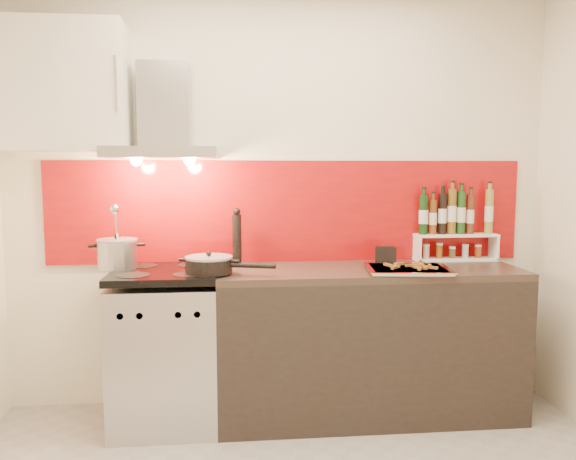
{
  "coord_description": "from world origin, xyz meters",
  "views": [
    {
      "loc": [
        -0.31,
        -2.14,
        1.49
      ],
      "look_at": [
        0.0,
        0.95,
        1.15
      ],
      "focal_mm": 35.0,
      "sensor_mm": 36.0,
      "label": 1
    }
  ],
  "objects": [
    {
      "name": "back_wall",
      "position": [
        0.0,
        1.4,
        1.3
      ],
      "size": [
        3.4,
        0.02,
        2.6
      ],
      "primitive_type": "cube",
      "color": "silver",
      "rests_on": "ground"
    },
    {
      "name": "backsplash",
      "position": [
        0.05,
        1.39,
        1.22
      ],
      "size": [
        3.0,
        0.02,
        0.64
      ],
      "primitive_type": "cube",
      "color": "maroon",
      "rests_on": "back_wall"
    },
    {
      "name": "range_stove",
      "position": [
        -0.7,
        1.1,
        0.44
      ],
      "size": [
        0.6,
        0.6,
        0.91
      ],
      "color": "#B7B7BA",
      "rests_on": "ground"
    },
    {
      "name": "counter",
      "position": [
        0.5,
        1.1,
        0.45
      ],
      "size": [
        1.8,
        0.6,
        0.9
      ],
      "color": "black",
      "rests_on": "ground"
    },
    {
      "name": "range_hood",
      "position": [
        -0.7,
        1.24,
        1.74
      ],
      "size": [
        0.62,
        0.5,
        0.61
      ],
      "color": "#B7B7BA",
      "rests_on": "back_wall"
    },
    {
      "name": "upper_cabinet",
      "position": [
        -1.25,
        1.22,
        1.95
      ],
      "size": [
        0.7,
        0.35,
        0.72
      ],
      "primitive_type": "cube",
      "color": "white",
      "rests_on": "back_wall"
    },
    {
      "name": "stock_pot",
      "position": [
        -0.98,
        1.19,
        1.0
      ],
      "size": [
        0.23,
        0.23,
        0.2
      ],
      "color": "#B7B7BA",
      "rests_on": "range_stove"
    },
    {
      "name": "saute_pan",
      "position": [
        -0.43,
        0.98,
        0.96
      ],
      "size": [
        0.5,
        0.27,
        0.12
      ],
      "color": "black",
      "rests_on": "range_stove"
    },
    {
      "name": "utensil_jar",
      "position": [
        -0.98,
        1.14,
        1.02
      ],
      "size": [
        0.08,
        0.12,
        0.39
      ],
      "color": "silver",
      "rests_on": "range_stove"
    },
    {
      "name": "pepper_mill",
      "position": [
        -0.28,
        1.28,
        1.07
      ],
      "size": [
        0.05,
        0.05,
        0.35
      ],
      "color": "black",
      "rests_on": "counter"
    },
    {
      "name": "step_shelf",
      "position": [
        1.11,
        1.32,
        1.11
      ],
      "size": [
        0.53,
        0.14,
        0.46
      ],
      "color": "white",
      "rests_on": "counter"
    },
    {
      "name": "caddy_box",
      "position": [
        0.63,
        1.2,
        0.96
      ],
      "size": [
        0.14,
        0.09,
        0.11
      ],
      "primitive_type": "cube",
      "rotation": [
        0.0,
        0.0,
        -0.29
      ],
      "color": "black",
      "rests_on": "counter"
    },
    {
      "name": "baking_tray",
      "position": [
        0.7,
        0.97,
        0.92
      ],
      "size": [
        0.51,
        0.42,
        0.03
      ],
      "color": "silver",
      "rests_on": "counter"
    }
  ]
}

